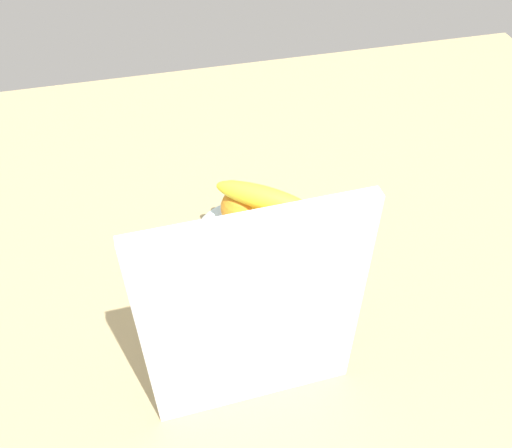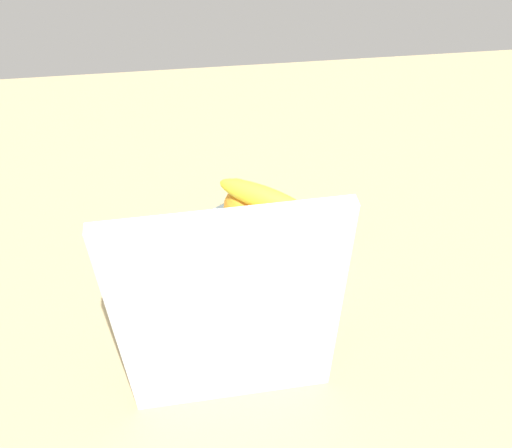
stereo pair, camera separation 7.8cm
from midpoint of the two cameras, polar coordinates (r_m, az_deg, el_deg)
ground_plane at (r=101.27cm, az=-0.67°, el=-3.92°), size 180.00×140.00×3.00cm
fruit_bowl at (r=97.74cm, az=-2.28°, el=-2.80°), size 22.12×22.12×4.97cm
orange_front_left at (r=90.34cm, az=-3.20°, el=-1.98°), size 7.78×7.78×7.78cm
orange_front_right at (r=93.76cm, az=-0.39°, el=0.28°), size 7.78×7.78×7.78cm
orange_center at (r=96.22cm, az=-3.70°, el=1.58°), size 7.78×7.78×7.78cm
banana_bunch at (r=93.73cm, az=-1.70°, el=1.43°), size 16.17×17.82×10.60cm
cutting_board at (r=69.29cm, az=-3.39°, el=-10.05°), size 28.05×2.86×36.00cm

